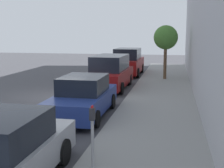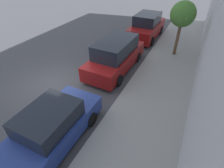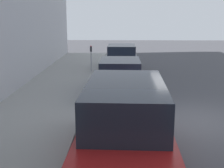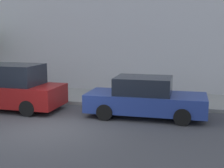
{
  "view_description": "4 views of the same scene",
  "coord_description": "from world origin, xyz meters",
  "px_view_note": "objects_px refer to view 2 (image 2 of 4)",
  "views": [
    {
      "loc": [
        5.7,
        -14.23,
        3.22
      ],
      "look_at": [
        3.11,
        -1.3,
        1.0
      ],
      "focal_mm": 50.0,
      "sensor_mm": 36.0,
      "label": 1
    },
    {
      "loc": [
        6.1,
        -5.63,
        5.71
      ],
      "look_at": [
        3.28,
        0.17,
        1.0
      ],
      "focal_mm": 28.0,
      "sensor_mm": 36.0,
      "label": 2
    },
    {
      "loc": [
        2.24,
        9.51,
        3.37
      ],
      "look_at": [
        2.56,
        -0.84,
        1.0
      ],
      "focal_mm": 50.0,
      "sensor_mm": 36.0,
      "label": 3
    },
    {
      "loc": [
        -9.29,
        -4.51,
        3.18
      ],
      "look_at": [
        3.61,
        -1.3,
        1.0
      ],
      "focal_mm": 50.0,
      "sensor_mm": 36.0,
      "label": 4
    }
  ],
  "objects_px": {
    "parked_minivan_third": "(116,55)",
    "parked_suv_fourth": "(147,27)",
    "parked_sedan_second": "(50,129)",
    "street_tree": "(183,15)"
  },
  "relations": [
    {
      "from": "parked_minivan_third",
      "to": "parked_suv_fourth",
      "type": "distance_m",
      "value": 5.95
    },
    {
      "from": "parked_sedan_second",
      "to": "parked_suv_fourth",
      "type": "height_order",
      "value": "parked_suv_fourth"
    },
    {
      "from": "parked_sedan_second",
      "to": "parked_minivan_third",
      "type": "relative_size",
      "value": 0.91
    },
    {
      "from": "parked_suv_fourth",
      "to": "street_tree",
      "type": "xyz_separation_m",
      "value": [
        2.85,
        -2.55,
        1.88
      ]
    },
    {
      "from": "street_tree",
      "to": "parked_minivan_third",
      "type": "bearing_deg",
      "value": -131.08
    },
    {
      "from": "parked_minivan_third",
      "to": "street_tree",
      "type": "xyz_separation_m",
      "value": [
        2.97,
        3.41,
        1.89
      ]
    },
    {
      "from": "parked_minivan_third",
      "to": "street_tree",
      "type": "height_order",
      "value": "street_tree"
    },
    {
      "from": "parked_minivan_third",
      "to": "parked_suv_fourth",
      "type": "xyz_separation_m",
      "value": [
        0.11,
        5.95,
        0.01
      ]
    },
    {
      "from": "parked_sedan_second",
      "to": "parked_suv_fourth",
      "type": "distance_m",
      "value": 11.86
    },
    {
      "from": "parked_minivan_third",
      "to": "street_tree",
      "type": "relative_size",
      "value": 1.42
    }
  ]
}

